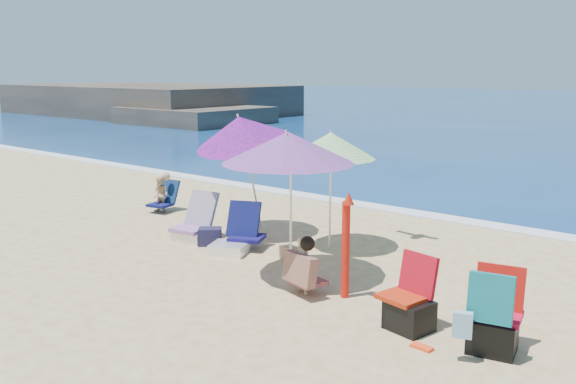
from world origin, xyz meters
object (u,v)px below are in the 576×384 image
Objects in this scene: furled_umbrella at (346,240)px; person_center at (303,266)px; umbrella_striped at (331,146)px; chair_navy at (236,239)px; camp_chair_left at (410,308)px; camp_chair_right at (492,322)px; chair_rainbow at (195,227)px; person_left at (162,194)px; umbrella_blue at (241,130)px; umbrella_turquoise at (288,148)px.

person_center is (-0.50, -0.26, -0.38)m from furled_umbrella.
umbrella_striped is 1.88× the size of chair_navy.
chair_navy is 1.23× the size of camp_chair_left.
camp_chair_left is 0.96m from camp_chair_right.
umbrella_striped is 2.80m from chair_rainbow.
person_left is at bearing 154.41° from chair_rainbow.
camp_chair_right reaches higher than chair_navy.
umbrella_blue reaches higher than chair_rainbow.
umbrella_striped is at bearing 104.74° from umbrella_turquoise.
umbrella_striped reaches higher than chair_rainbow.
chair_rainbow is (-2.11, -1.07, -1.50)m from umbrella_striped.
umbrella_turquoise reaches higher than camp_chair_right.
person_left is at bearing 161.66° from umbrella_turquoise.
umbrella_turquoise reaches higher than furled_umbrella.
umbrella_turquoise is 2.68× the size of chair_rainbow.
chair_rainbow reaches higher than person_center.
umbrella_turquoise is 1.11× the size of umbrella_striped.
umbrella_turquoise is 2.49m from umbrella_blue.
umbrella_turquoise is at bearing 171.37° from camp_chair_right.
person_center is at bearing -63.59° from umbrella_striped.
umbrella_blue is 2.82× the size of chair_rainbow.
umbrella_blue is 5.77m from camp_chair_right.
chair_navy is 2.23m from person_center.
umbrella_striped is (-0.42, 1.60, -0.15)m from umbrella_turquoise.
chair_navy is (-2.55, 0.60, -0.57)m from furled_umbrella.
camp_chair_right is at bearing -1.90° from person_center.
camp_chair_left is (1.12, -0.36, -0.52)m from furled_umbrella.
camp_chair_left is at bearing -16.53° from person_left.
umbrella_striped is at bearing 141.36° from camp_chair_left.
umbrella_turquoise is 0.95× the size of umbrella_blue.
person_center is (0.57, -0.39, -1.48)m from umbrella_turquoise.
umbrella_blue is 3.67m from furled_umbrella.
chair_navy is at bearing -52.07° from umbrella_blue.
umbrella_blue is at bearing 147.90° from person_center.
chair_rainbow is (-3.60, 0.66, -0.56)m from furled_umbrella.
camp_chair_right is 1.15× the size of person_center.
person_center is at bearing -20.32° from person_left.
umbrella_turquoise is 2.28m from chair_navy.
furled_umbrella is 1.35× the size of chair_navy.
umbrella_striped is 2.30× the size of camp_chair_left.
furled_umbrella reaches higher than person_center.
person_center is (-1.62, 0.10, 0.14)m from camp_chair_left.
furled_umbrella is 1.53× the size of camp_chair_right.
umbrella_turquoise is 3.53m from camp_chair_right.
umbrella_striped is 0.85× the size of umbrella_blue.
camp_chair_left is at bearing -22.49° from umbrella_blue.
camp_chair_left is at bearing -12.13° from chair_rainbow.
person_center is at bearing -34.62° from umbrella_turquoise.
umbrella_striped is at bearing 9.92° from umbrella_blue.
person_center is (2.69, -1.69, -1.49)m from umbrella_blue.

